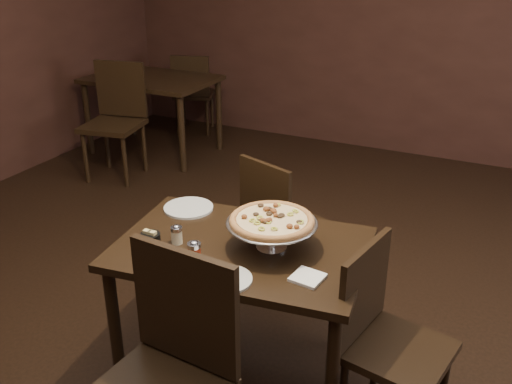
% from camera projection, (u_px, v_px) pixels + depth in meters
% --- Properties ---
extents(room, '(6.04, 7.04, 2.84)m').
position_uv_depth(room, '(249.00, 94.00, 2.34)').
color(room, black).
rests_on(room, ground).
extents(dining_table, '(1.21, 0.88, 0.70)m').
position_uv_depth(dining_table, '(242.00, 263.00, 2.64)').
color(dining_table, black).
rests_on(dining_table, ground).
extents(background_table, '(1.21, 0.80, 0.75)m').
position_uv_depth(background_table, '(152.00, 87.00, 5.53)').
color(background_table, black).
rests_on(background_table, ground).
extents(pizza_stand, '(0.41, 0.41, 0.17)m').
position_uv_depth(pizza_stand, '(272.00, 221.00, 2.52)').
color(pizza_stand, silver).
rests_on(pizza_stand, dining_table).
extents(parmesan_shaker, '(0.05, 0.05, 0.09)m').
position_uv_depth(parmesan_shaker, '(177.00, 235.00, 2.60)').
color(parmesan_shaker, '#F9EEC1').
rests_on(parmesan_shaker, dining_table).
extents(pepper_flake_shaker, '(0.06, 0.06, 0.10)m').
position_uv_depth(pepper_flake_shaker, '(194.00, 252.00, 2.44)').
color(pepper_flake_shaker, maroon).
rests_on(pepper_flake_shaker, dining_table).
extents(packet_caddy, '(0.09, 0.09, 0.07)m').
position_uv_depth(packet_caddy, '(150.00, 239.00, 2.59)').
color(packet_caddy, black).
rests_on(packet_caddy, dining_table).
extents(napkin_stack, '(0.14, 0.14, 0.01)m').
position_uv_depth(napkin_stack, '(308.00, 277.00, 2.34)').
color(napkin_stack, white).
rests_on(napkin_stack, dining_table).
extents(plate_left, '(0.25, 0.25, 0.01)m').
position_uv_depth(plate_left, '(189.00, 208.00, 2.94)').
color(plate_left, silver).
rests_on(plate_left, dining_table).
extents(plate_near, '(0.22, 0.22, 0.01)m').
position_uv_depth(plate_near, '(226.00, 279.00, 2.33)').
color(plate_near, silver).
rests_on(plate_near, dining_table).
extents(serving_spatula, '(0.16, 0.16, 0.03)m').
position_uv_depth(serving_spatula, '(282.00, 227.00, 2.47)').
color(serving_spatula, silver).
rests_on(serving_spatula, pizza_stand).
extents(chair_far, '(0.50, 0.50, 0.84)m').
position_uv_depth(chair_far, '(278.00, 218.00, 3.40)').
color(chair_far, black).
rests_on(chair_far, ground).
extents(chair_near, '(0.50, 0.50, 0.98)m').
position_uv_depth(chair_near, '(167.00, 372.00, 2.08)').
color(chair_near, black).
rests_on(chair_near, ground).
extents(chair_side, '(0.47, 0.47, 0.85)m').
position_uv_depth(chair_side, '(385.00, 334.00, 2.39)').
color(chair_side, black).
rests_on(chair_side, ground).
extents(bg_chair_far, '(0.52, 0.52, 0.86)m').
position_uv_depth(bg_chair_far, '(193.00, 91.00, 6.16)').
color(bg_chair_far, black).
rests_on(bg_chair_far, ground).
extents(bg_chair_near, '(0.55, 0.55, 1.00)m').
position_uv_depth(bg_chair_near, '(116.00, 116.00, 5.03)').
color(bg_chair_near, black).
rests_on(bg_chair_near, ground).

